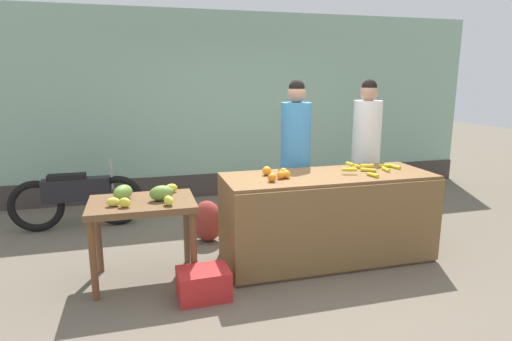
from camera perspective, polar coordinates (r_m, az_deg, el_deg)
ground_plane at (r=4.53m, az=3.45°, el=-12.15°), size 24.00×24.00×0.00m
market_wall_back at (r=6.90m, az=-4.20°, el=8.34°), size 8.56×0.23×2.86m
fruit_stall_counter at (r=4.53m, az=9.47°, el=-6.15°), size 2.15×0.81×0.91m
side_table_wooden at (r=4.08m, az=-14.87°, el=-5.44°), size 0.95×0.67×0.77m
banana_bunch_pile at (r=4.68m, az=14.77°, el=0.32°), size 0.72×0.60×0.07m
orange_pile at (r=4.19m, az=2.85°, el=-0.42°), size 0.26×0.37×0.09m
mango_papaya_pile at (r=4.04m, az=-14.65°, el=-3.01°), size 0.65×0.55×0.14m
vendor_woman_blue_shirt at (r=4.94m, az=5.25°, el=1.29°), size 0.34×0.34×1.85m
vendor_woman_white_shirt at (r=5.43m, az=14.36°, el=1.97°), size 0.34×0.34×1.85m
parked_motorcycle at (r=5.82m, az=-22.69°, el=-3.32°), size 1.60×0.18×0.88m
produce_crate at (r=3.85m, az=-6.99°, el=-14.71°), size 0.45×0.33×0.26m
produce_sack at (r=5.04m, az=-6.47°, el=-6.68°), size 0.47×0.46×0.48m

